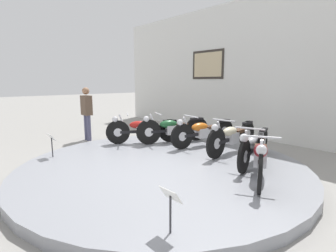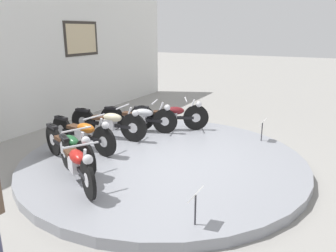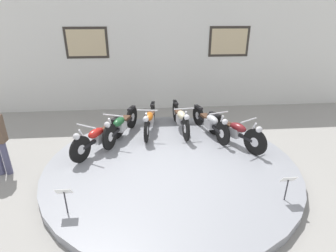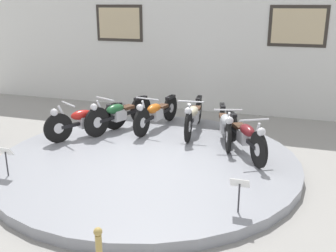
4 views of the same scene
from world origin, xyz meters
TOP-DOWN VIEW (x-y plane):
  - ground_plane at (0.00, 0.00)m, footprint 60.00×60.00m
  - display_platform at (0.00, 0.00)m, footprint 5.52×5.52m
  - back_wall at (0.00, 4.21)m, footprint 14.00×0.22m
  - motorcycle_red at (-1.67, 0.71)m, footprint 1.07×1.70m
  - motorcycle_green at (-1.19, 1.32)m, footprint 0.79×1.88m
  - motorcycle_orange at (-0.43, 1.66)m, footprint 0.54×1.96m
  - motorcycle_cream at (0.43, 1.66)m, footprint 0.54×2.00m
  - motorcycle_silver at (1.19, 1.31)m, footprint 0.67×1.90m
  - motorcycle_maroon at (1.66, 0.71)m, footprint 1.03×1.75m
  - info_placard_front_left at (-1.89, -1.50)m, footprint 0.26×0.11m
  - info_placard_front_centre at (1.89, -1.50)m, footprint 0.26×0.11m

SIDE VIEW (x-z plane):
  - ground_plane at x=0.00m, z-range 0.00..0.00m
  - display_platform at x=0.00m, z-range 0.00..0.17m
  - info_placard_front_left at x=-1.89m, z-range 0.28..0.80m
  - info_placard_front_centre at x=1.89m, z-range 0.28..0.80m
  - motorcycle_silver at x=1.19m, z-range 0.16..0.94m
  - motorcycle_red at x=-1.67m, z-range 0.16..0.94m
  - motorcycle_orange at x=-0.43m, z-range 0.16..0.94m
  - motorcycle_maroon at x=1.66m, z-range 0.16..0.95m
  - motorcycle_green at x=-1.19m, z-range 0.16..0.96m
  - motorcycle_cream at x=0.43m, z-range 0.16..0.96m
  - back_wall at x=0.00m, z-range 0.00..4.26m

